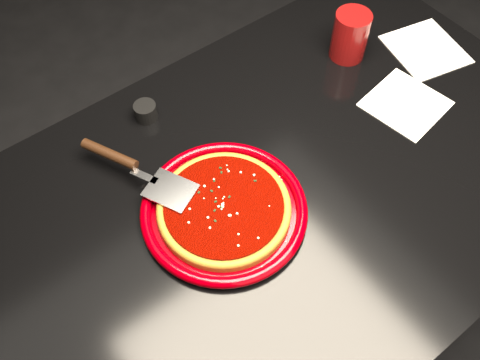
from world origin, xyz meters
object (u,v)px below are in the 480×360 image
(plate, at_px, (224,210))
(ramekin, at_px, (146,111))
(cup, at_px, (350,36))
(pizza_server, at_px, (139,170))
(table, at_px, (281,260))

(plate, bearing_deg, ramekin, 88.01)
(cup, xyz_separation_m, ramekin, (-0.46, 0.12, -0.04))
(plate, bearing_deg, cup, 19.67)
(ramekin, bearing_deg, plate, -91.99)
(cup, height_order, ramekin, cup)
(pizza_server, bearing_deg, table, -60.45)
(table, relative_size, plate, 3.90)
(plate, relative_size, cup, 2.79)
(plate, distance_m, cup, 0.50)
(table, height_order, ramekin, ramekin)
(table, distance_m, plate, 0.42)
(pizza_server, relative_size, cup, 2.66)
(table, height_order, pizza_server, pizza_server)
(table, bearing_deg, ramekin, 116.04)
(table, xyz_separation_m, ramekin, (-0.15, 0.30, 0.39))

